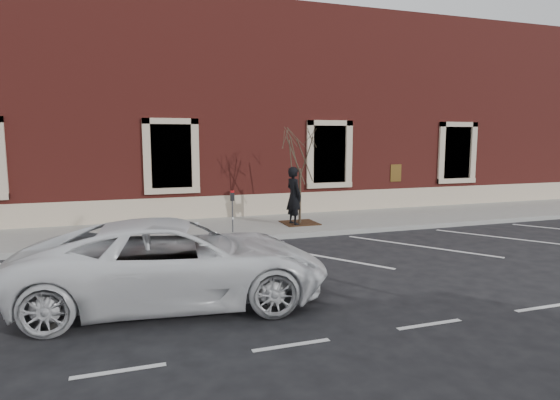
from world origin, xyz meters
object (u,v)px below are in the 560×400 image
object	(u,v)px
white_truck	(176,262)
parking_meter	(232,203)
sapling	(300,153)
man	(294,196)

from	to	relation	value
white_truck	parking_meter	bearing A→B (deg)	-17.05
parking_meter	white_truck	size ratio (longest dim) A/B	0.23
parking_meter	white_truck	distance (m)	5.80
parking_meter	sapling	distance (m)	2.99
man	white_truck	world-z (taller)	man
man	white_truck	size ratio (longest dim) A/B	0.35
man	sapling	xyz separation A→B (m)	(0.28, 0.18, 1.40)
sapling	parking_meter	bearing A→B (deg)	-163.51
man	parking_meter	distance (m)	2.28
parking_meter	white_truck	bearing A→B (deg)	-108.88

